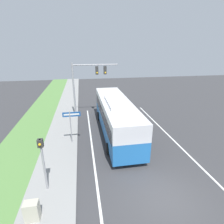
# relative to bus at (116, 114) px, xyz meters

# --- Properties ---
(ground_plane) EXTENTS (80.00, 80.00, 0.00)m
(ground_plane) POSITION_rel_bus_xyz_m (1.19, -8.22, -1.88)
(ground_plane) COLOR #38383A
(sidewalk) EXTENTS (2.80, 80.00, 0.12)m
(sidewalk) POSITION_rel_bus_xyz_m (-5.01, -8.22, -1.82)
(sidewalk) COLOR gray
(sidewalk) RESTS_ON ground_plane
(lane_divider_near) EXTENTS (0.14, 30.00, 0.01)m
(lane_divider_near) POSITION_rel_bus_xyz_m (-2.41, -8.22, -1.88)
(lane_divider_near) COLOR silver
(lane_divider_near) RESTS_ON ground_plane
(lane_divider_far) EXTENTS (0.14, 30.00, 0.01)m
(lane_divider_far) POSITION_rel_bus_xyz_m (4.79, -8.22, -1.88)
(lane_divider_far) COLOR silver
(lane_divider_far) RESTS_ON ground_plane
(bus) EXTENTS (2.73, 11.19, 3.43)m
(bus) POSITION_rel_bus_xyz_m (0.00, 0.00, 0.00)
(bus) COLOR #236BB7
(bus) RESTS_ON ground_plane
(signal_gantry) EXTENTS (5.15, 0.41, 6.19)m
(signal_gantry) POSITION_rel_bus_xyz_m (-2.33, 5.08, 2.50)
(signal_gantry) COLOR #939399
(signal_gantry) RESTS_ON ground_plane
(pedestrian_signal) EXTENTS (0.28, 0.34, 3.30)m
(pedestrian_signal) POSITION_rel_bus_xyz_m (-5.24, -6.47, 0.35)
(pedestrian_signal) COLOR #939399
(pedestrian_signal) RESTS_ON ground_plane
(street_sign) EXTENTS (1.44, 0.08, 2.89)m
(street_sign) POSITION_rel_bus_xyz_m (-3.98, -1.34, 0.17)
(street_sign) COLOR #939399
(street_sign) RESTS_ON ground_plane
(utility_cabinet) EXTENTS (0.66, 0.45, 0.99)m
(utility_cabinet) POSITION_rel_bus_xyz_m (-5.57, -8.35, -1.26)
(utility_cabinet) COLOR #B7B29E
(utility_cabinet) RESTS_ON sidewalk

